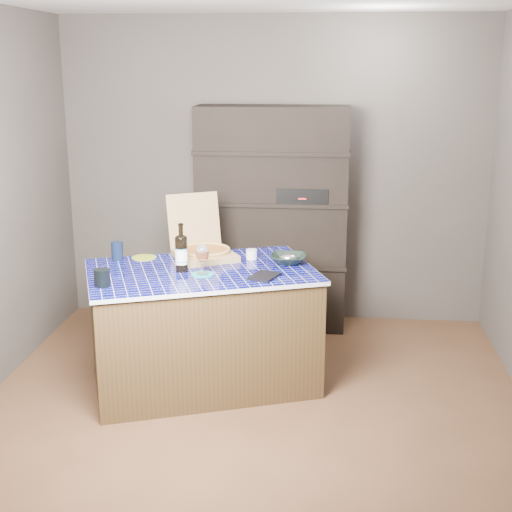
# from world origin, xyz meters

# --- Properties ---
(room) EXTENTS (3.50, 3.50, 3.50)m
(room) POSITION_xyz_m (0.00, 0.00, 1.25)
(room) COLOR brown
(room) RESTS_ON ground
(shelving_unit) EXTENTS (1.20, 0.41, 1.80)m
(shelving_unit) POSITION_xyz_m (0.00, 1.53, 0.90)
(shelving_unit) COLOR black
(shelving_unit) RESTS_ON floor
(kitchen_island) EXTENTS (1.70, 1.38, 0.81)m
(kitchen_island) POSITION_xyz_m (-0.38, 0.35, 0.40)
(kitchen_island) COLOR #442F1A
(kitchen_island) RESTS_ON floor
(pizza_box) EXTENTS (0.56, 0.59, 0.42)m
(pizza_box) POSITION_xyz_m (-0.41, 0.65, 0.86)
(pizza_box) COLOR #A17D53
(pizza_box) RESTS_ON kitchen_island
(mead_bottle) EXTENTS (0.09, 0.09, 0.32)m
(mead_bottle) POSITION_xyz_m (-0.49, 0.31, 0.93)
(mead_bottle) COLOR black
(mead_bottle) RESTS_ON kitchen_island
(teal_trivet) EXTENTS (0.15, 0.15, 0.01)m
(teal_trivet) POSITION_xyz_m (-0.34, 0.24, 0.81)
(teal_trivet) COLOR teal
(teal_trivet) RESTS_ON kitchen_island
(wine_glass) EXTENTS (0.09, 0.09, 0.20)m
(wine_glass) POSITION_xyz_m (-0.34, 0.24, 0.95)
(wine_glass) COLOR white
(wine_glass) RESTS_ON teal_trivet
(tumbler) EXTENTS (0.10, 0.10, 0.11)m
(tumbler) POSITION_xyz_m (-0.91, -0.06, 0.86)
(tumbler) COLOR black
(tumbler) RESTS_ON kitchen_island
(dvd_case) EXTENTS (0.21, 0.25, 0.02)m
(dvd_case) POSITION_xyz_m (0.06, 0.22, 0.81)
(dvd_case) COLOR black
(dvd_case) RESTS_ON kitchen_island
(bowl) EXTENTS (0.24, 0.24, 0.06)m
(bowl) POSITION_xyz_m (0.19, 0.57, 0.84)
(bowl) COLOR black
(bowl) RESTS_ON kitchen_island
(foil_contents) EXTENTS (0.12, 0.10, 0.06)m
(foil_contents) POSITION_xyz_m (0.19, 0.57, 0.85)
(foil_contents) COLOR #B4B4C0
(foil_contents) RESTS_ON bowl
(white_jar) EXTENTS (0.08, 0.08, 0.07)m
(white_jar) POSITION_xyz_m (-0.07, 0.65, 0.84)
(white_jar) COLOR white
(white_jar) RESTS_ON kitchen_island
(navy_cup) EXTENTS (0.08, 0.08, 0.13)m
(navy_cup) POSITION_xyz_m (-0.99, 0.54, 0.87)
(navy_cup) COLOR black
(navy_cup) RESTS_ON kitchen_island
(green_trivet) EXTENTS (0.17, 0.17, 0.01)m
(green_trivet) POSITION_xyz_m (-0.82, 0.60, 0.81)
(green_trivet) COLOR #8FA723
(green_trivet) RESTS_ON kitchen_island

